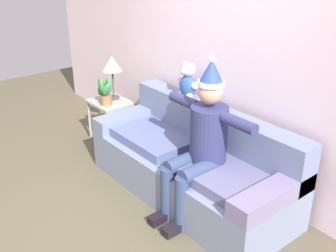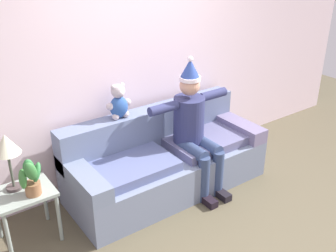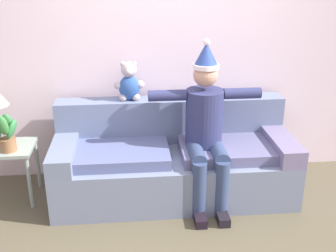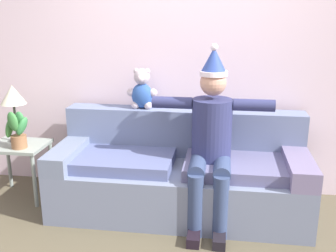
{
  "view_description": "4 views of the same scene",
  "coord_description": "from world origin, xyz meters",
  "px_view_note": "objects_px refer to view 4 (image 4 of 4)",
  "views": [
    {
      "loc": [
        2.58,
        -1.4,
        2.37
      ],
      "look_at": [
        -0.15,
        0.83,
        0.76
      ],
      "focal_mm": 43.21,
      "sensor_mm": 36.0,
      "label": 1
    },
    {
      "loc": [
        -2.25,
        -2.17,
        2.64
      ],
      "look_at": [
        -0.05,
        0.89,
        0.83
      ],
      "focal_mm": 43.02,
      "sensor_mm": 36.0,
      "label": 2
    },
    {
      "loc": [
        -0.39,
        -2.57,
        2.13
      ],
      "look_at": [
        -0.07,
        0.82,
        0.78
      ],
      "focal_mm": 44.59,
      "sensor_mm": 36.0,
      "label": 3
    },
    {
      "loc": [
        0.37,
        -2.31,
        1.76
      ],
      "look_at": [
        -0.08,
        0.83,
        0.84
      ],
      "focal_mm": 42.57,
      "sensor_mm": 36.0,
      "label": 4
    }
  ],
  "objects_px": {
    "person_seated": "(211,136)",
    "side_table": "(19,153)",
    "couch": "(180,174)",
    "teddy_bear": "(142,91)",
    "potted_plant": "(17,130)",
    "table_lamp": "(13,98)"
  },
  "relations": [
    {
      "from": "couch",
      "to": "teddy_bear",
      "type": "xyz_separation_m",
      "value": [
        -0.4,
        0.27,
        0.71
      ]
    },
    {
      "from": "person_seated",
      "to": "table_lamp",
      "type": "distance_m",
      "value": 1.91
    },
    {
      "from": "person_seated",
      "to": "potted_plant",
      "type": "relative_size",
      "value": 4.13
    },
    {
      "from": "person_seated",
      "to": "side_table",
      "type": "relative_size",
      "value": 2.79
    },
    {
      "from": "person_seated",
      "to": "side_table",
      "type": "height_order",
      "value": "person_seated"
    },
    {
      "from": "table_lamp",
      "to": "side_table",
      "type": "bearing_deg",
      "value": -60.51
    },
    {
      "from": "couch",
      "to": "table_lamp",
      "type": "distance_m",
      "value": 1.73
    },
    {
      "from": "couch",
      "to": "side_table",
      "type": "bearing_deg",
      "value": 179.69
    },
    {
      "from": "potted_plant",
      "to": "table_lamp",
      "type": "bearing_deg",
      "value": 120.98
    },
    {
      "from": "teddy_bear",
      "to": "potted_plant",
      "type": "height_order",
      "value": "teddy_bear"
    },
    {
      "from": "person_seated",
      "to": "teddy_bear",
      "type": "height_order",
      "value": "person_seated"
    },
    {
      "from": "table_lamp",
      "to": "potted_plant",
      "type": "relative_size",
      "value": 1.51
    },
    {
      "from": "side_table",
      "to": "couch",
      "type": "bearing_deg",
      "value": -0.31
    },
    {
      "from": "side_table",
      "to": "potted_plant",
      "type": "height_order",
      "value": "potted_plant"
    },
    {
      "from": "side_table",
      "to": "potted_plant",
      "type": "bearing_deg",
      "value": -57.78
    },
    {
      "from": "teddy_bear",
      "to": "table_lamp",
      "type": "distance_m",
      "value": 1.22
    },
    {
      "from": "person_seated",
      "to": "side_table",
      "type": "xyz_separation_m",
      "value": [
        -1.83,
        0.18,
        -0.31
      ]
    },
    {
      "from": "teddy_bear",
      "to": "table_lamp",
      "type": "height_order",
      "value": "teddy_bear"
    },
    {
      "from": "couch",
      "to": "teddy_bear",
      "type": "bearing_deg",
      "value": 146.23
    },
    {
      "from": "person_seated",
      "to": "teddy_bear",
      "type": "relative_size",
      "value": 3.96
    },
    {
      "from": "table_lamp",
      "to": "potted_plant",
      "type": "height_order",
      "value": "table_lamp"
    },
    {
      "from": "side_table",
      "to": "potted_plant",
      "type": "distance_m",
      "value": 0.29
    }
  ]
}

